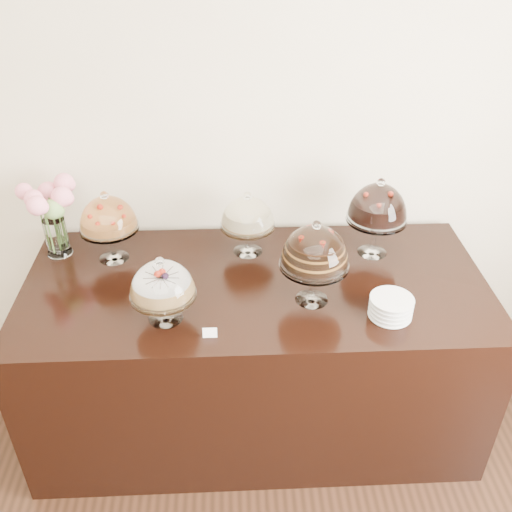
{
  "coord_description": "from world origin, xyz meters",
  "views": [
    {
      "loc": [
        0.2,
        0.27,
        2.5
      ],
      "look_at": [
        0.3,
        2.4,
        1.08
      ],
      "focal_mm": 40.0,
      "sensor_mm": 36.0,
      "label": 1
    }
  ],
  "objects_px": {
    "cake_stand_dark_choco": "(378,206)",
    "flower_vase": "(51,208)",
    "display_counter": "(256,352)",
    "cake_stand_choco_layer": "(315,250)",
    "cake_stand_sugar_sponge": "(162,283)",
    "cake_stand_fruit_tart": "(108,217)",
    "cake_stand_cheesecake": "(248,215)",
    "plate_stack": "(391,307)"
  },
  "relations": [
    {
      "from": "cake_stand_cheesecake",
      "to": "plate_stack",
      "type": "xyz_separation_m",
      "value": [
        0.6,
        -0.55,
        -0.16
      ]
    },
    {
      "from": "cake_stand_choco_layer",
      "to": "cake_stand_fruit_tart",
      "type": "xyz_separation_m",
      "value": [
        -0.95,
        0.39,
        -0.03
      ]
    },
    {
      "from": "cake_stand_choco_layer",
      "to": "flower_vase",
      "type": "relative_size",
      "value": 1.06
    },
    {
      "from": "cake_stand_sugar_sponge",
      "to": "cake_stand_choco_layer",
      "type": "distance_m",
      "value": 0.66
    },
    {
      "from": "cake_stand_choco_layer",
      "to": "plate_stack",
      "type": "distance_m",
      "value": 0.42
    },
    {
      "from": "cake_stand_choco_layer",
      "to": "plate_stack",
      "type": "relative_size",
      "value": 2.25
    },
    {
      "from": "cake_stand_sugar_sponge",
      "to": "cake_stand_choco_layer",
      "type": "height_order",
      "value": "cake_stand_choco_layer"
    },
    {
      "from": "plate_stack",
      "to": "display_counter",
      "type": "bearing_deg",
      "value": 154.04
    },
    {
      "from": "display_counter",
      "to": "cake_stand_choco_layer",
      "type": "xyz_separation_m",
      "value": [
        0.25,
        -0.15,
        0.72
      ]
    },
    {
      "from": "display_counter",
      "to": "cake_stand_dark_choco",
      "type": "height_order",
      "value": "cake_stand_dark_choco"
    },
    {
      "from": "flower_vase",
      "to": "plate_stack",
      "type": "relative_size",
      "value": 2.13
    },
    {
      "from": "cake_stand_dark_choco",
      "to": "cake_stand_fruit_tart",
      "type": "relative_size",
      "value": 1.11
    },
    {
      "from": "cake_stand_sugar_sponge",
      "to": "cake_stand_dark_choco",
      "type": "distance_m",
      "value": 1.12
    },
    {
      "from": "cake_stand_dark_choco",
      "to": "flower_vase",
      "type": "bearing_deg",
      "value": 177.25
    },
    {
      "from": "cake_stand_dark_choco",
      "to": "cake_stand_fruit_tart",
      "type": "bearing_deg",
      "value": 179.52
    },
    {
      "from": "cake_stand_sugar_sponge",
      "to": "plate_stack",
      "type": "bearing_deg",
      "value": -1.76
    },
    {
      "from": "plate_stack",
      "to": "cake_stand_dark_choco",
      "type": "bearing_deg",
      "value": 86.33
    },
    {
      "from": "cake_stand_choco_layer",
      "to": "cake_stand_dark_choco",
      "type": "height_order",
      "value": "cake_stand_dark_choco"
    },
    {
      "from": "cake_stand_cheesecake",
      "to": "cake_stand_choco_layer",
      "type": "bearing_deg",
      "value": -56.58
    },
    {
      "from": "display_counter",
      "to": "cake_stand_fruit_tart",
      "type": "bearing_deg",
      "value": 161.24
    },
    {
      "from": "cake_stand_cheesecake",
      "to": "cake_stand_sugar_sponge",
      "type": "bearing_deg",
      "value": -125.89
    },
    {
      "from": "cake_stand_choco_layer",
      "to": "cake_stand_fruit_tart",
      "type": "height_order",
      "value": "cake_stand_choco_layer"
    },
    {
      "from": "cake_stand_sugar_sponge",
      "to": "display_counter",
      "type": "bearing_deg",
      "value": 31.84
    },
    {
      "from": "cake_stand_cheesecake",
      "to": "cake_stand_dark_choco",
      "type": "relative_size",
      "value": 0.81
    },
    {
      "from": "cake_stand_sugar_sponge",
      "to": "plate_stack",
      "type": "height_order",
      "value": "cake_stand_sugar_sponge"
    },
    {
      "from": "cake_stand_fruit_tart",
      "to": "flower_vase",
      "type": "bearing_deg",
      "value": 166.98
    },
    {
      "from": "flower_vase",
      "to": "display_counter",
      "type": "bearing_deg",
      "value": -17.15
    },
    {
      "from": "display_counter",
      "to": "cake_stand_choco_layer",
      "type": "distance_m",
      "value": 0.77
    },
    {
      "from": "display_counter",
      "to": "cake_stand_sugar_sponge",
      "type": "relative_size",
      "value": 6.91
    },
    {
      "from": "display_counter",
      "to": "cake_stand_sugar_sponge",
      "type": "xyz_separation_m",
      "value": [
        -0.4,
        -0.25,
        0.64
      ]
    },
    {
      "from": "cake_stand_cheesecake",
      "to": "display_counter",
      "type": "bearing_deg",
      "value": -84.36
    },
    {
      "from": "flower_vase",
      "to": "plate_stack",
      "type": "distance_m",
      "value": 1.68
    },
    {
      "from": "cake_stand_dark_choco",
      "to": "cake_stand_choco_layer",
      "type": "bearing_deg",
      "value": -133.67
    },
    {
      "from": "cake_stand_choco_layer",
      "to": "cake_stand_dark_choco",
      "type": "relative_size",
      "value": 0.99
    },
    {
      "from": "cake_stand_choco_layer",
      "to": "cake_stand_cheesecake",
      "type": "distance_m",
      "value": 0.5
    },
    {
      "from": "display_counter",
      "to": "cake_stand_cheesecake",
      "type": "xyz_separation_m",
      "value": [
        -0.03,
        0.27,
        0.66
      ]
    },
    {
      "from": "cake_stand_sugar_sponge",
      "to": "flower_vase",
      "type": "xyz_separation_m",
      "value": [
        -0.58,
        0.55,
        0.07
      ]
    },
    {
      "from": "cake_stand_cheesecake",
      "to": "cake_stand_dark_choco",
      "type": "distance_m",
      "value": 0.64
    },
    {
      "from": "display_counter",
      "to": "flower_vase",
      "type": "xyz_separation_m",
      "value": [
        -0.99,
        0.3,
        0.71
      ]
    },
    {
      "from": "display_counter",
      "to": "cake_stand_choco_layer",
      "type": "bearing_deg",
      "value": -30.72
    },
    {
      "from": "cake_stand_choco_layer",
      "to": "cake_stand_sugar_sponge",
      "type": "bearing_deg",
      "value": -171.09
    },
    {
      "from": "cake_stand_choco_layer",
      "to": "cake_stand_dark_choco",
      "type": "xyz_separation_m",
      "value": [
        0.36,
        0.38,
        0.0
      ]
    }
  ]
}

